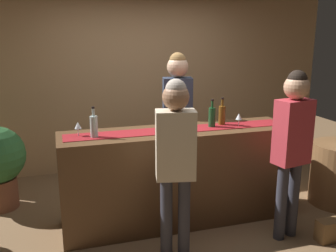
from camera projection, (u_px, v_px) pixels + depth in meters
name	position (u px, v px, depth m)	size (l,w,h in m)	color
ground_plane	(178.00, 219.00, 4.15)	(10.00, 10.00, 0.00)	brown
back_wall	(139.00, 72.00, 5.56)	(6.00, 0.12, 2.90)	tan
bar_counter	(179.00, 176.00, 4.02)	(2.48, 0.60, 1.03)	#543821
counter_runner_cloth	(179.00, 130.00, 3.90)	(2.35, 0.28, 0.01)	maroon
wine_bottle_green	(212.00, 117.00, 3.99)	(0.07, 0.07, 0.30)	#194723
wine_bottle_clear	(94.00, 126.00, 3.59)	(0.07, 0.07, 0.30)	#B2C6C1
wine_bottle_amber	(222.00, 115.00, 4.08)	(0.07, 0.07, 0.30)	brown
wine_glass_near_customer	(78.00, 126.00, 3.63)	(0.07, 0.07, 0.14)	silver
wine_glass_mid_counter	(239.00, 117.00, 4.01)	(0.07, 0.07, 0.14)	silver
bartender	(177.00, 109.00, 4.46)	(0.37, 0.26, 1.79)	#26262B
customer_sipping	(292.00, 138.00, 3.56)	(0.37, 0.26, 1.68)	#33333D
customer_browsing	(176.00, 152.00, 3.23)	(0.37, 0.27, 1.64)	#33333D
handbag	(330.00, 230.00, 3.70)	(0.28, 0.14, 0.22)	olive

